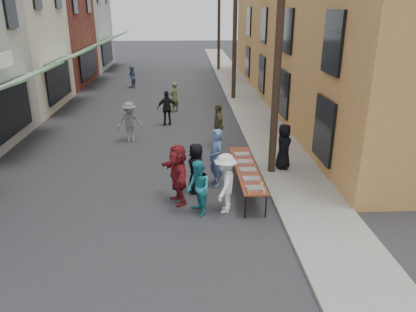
{
  "coord_description": "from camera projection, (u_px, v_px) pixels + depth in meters",
  "views": [
    {
      "loc": [
        1.34,
        -10.14,
        5.64
      ],
      "look_at": [
        1.96,
        1.42,
        1.3
      ],
      "focal_mm": 35.0,
      "sensor_mm": 36.0,
      "label": 1
    }
  ],
  "objects": [
    {
      "name": "ground",
      "position": [
        141.0,
        218.0,
        11.4
      ],
      "size": [
        120.0,
        120.0,
        0.0
      ],
      "primitive_type": "plane",
      "color": "#28282B",
      "rests_on": "ground"
    },
    {
      "name": "passerby_far",
      "position": [
        132.0,
        77.0,
        28.93
      ],
      "size": [
        0.92,
        0.95,
        1.54
      ],
      "primitive_type": "imported",
      "rotation": [
        0.0,
        0.0,
        5.36
      ],
      "color": "#476289",
      "rests_on": "ground"
    },
    {
      "name": "cup_stack",
      "position": [
        264.0,
        192.0,
        11.14
      ],
      "size": [
        0.08,
        0.08,
        0.12
      ],
      "primitive_type": "cylinder",
      "color": "tan",
      "rests_on": "serving_table"
    },
    {
      "name": "passerby_mid",
      "position": [
        167.0,
        108.0,
        19.9
      ],
      "size": [
        1.05,
        0.55,
        1.71
      ],
      "primitive_type": "imported",
      "rotation": [
        0.0,
        0.0,
        3.27
      ],
      "color": "black",
      "rests_on": "ground"
    },
    {
      "name": "condiment_jar_a",
      "position": [
        249.0,
        193.0,
        11.08
      ],
      "size": [
        0.07,
        0.07,
        0.08
      ],
      "primitive_type": "cylinder",
      "color": "#A57F26",
      "rests_on": "serving_table"
    },
    {
      "name": "guest_queue_back",
      "position": [
        178.0,
        174.0,
        12.01
      ],
      "size": [
        1.1,
        1.79,
        1.84
      ],
      "primitive_type": "imported",
      "rotation": [
        0.0,
        0.0,
        -1.22
      ],
      "color": "maroon",
      "rests_on": "ground"
    },
    {
      "name": "guest_front_d",
      "position": [
        225.0,
        183.0,
        11.49
      ],
      "size": [
        0.95,
        1.28,
        1.76
      ],
      "primitive_type": "imported",
      "rotation": [
        0.0,
        0.0,
        -1.86
      ],
      "color": "white",
      "rests_on": "ground"
    },
    {
      "name": "catering_tray_buns",
      "position": [
        248.0,
        170.0,
        12.63
      ],
      "size": [
        0.5,
        0.33,
        0.08
      ],
      "primitive_type": "cube",
      "color": "tan",
      "rests_on": "serving_table"
    },
    {
      "name": "utility_pole_near",
      "position": [
        279.0,
        43.0,
        12.84
      ],
      "size": [
        0.26,
        0.26,
        9.0
      ],
      "primitive_type": "cylinder",
      "color": "#2D2116",
      "rests_on": "ground"
    },
    {
      "name": "guest_front_a",
      "position": [
        196.0,
        168.0,
        12.73
      ],
      "size": [
        0.61,
        0.85,
        1.63
      ],
      "primitive_type": "imported",
      "rotation": [
        0.0,
        0.0,
        -1.45
      ],
      "color": "black",
      "rests_on": "ground"
    },
    {
      "name": "guest_front_c",
      "position": [
        198.0,
        188.0,
        11.36
      ],
      "size": [
        0.83,
        0.94,
        1.61
      ],
      "primitive_type": "imported",
      "rotation": [
        0.0,
        0.0,
        -1.24
      ],
      "color": "teal",
      "rests_on": "ground"
    },
    {
      "name": "guest_front_e",
      "position": [
        218.0,
        125.0,
        16.93
      ],
      "size": [
        0.57,
        1.12,
        1.83
      ],
      "primitive_type": "imported",
      "rotation": [
        0.0,
        0.0,
        -1.45
      ],
      "color": "brown",
      "rests_on": "ground"
    },
    {
      "name": "sidewalk",
      "position": [
        244.0,
        99.0,
        25.66
      ],
      "size": [
        2.2,
        60.0,
        0.1
      ],
      "primitive_type": "cube",
      "color": "gray",
      "rests_on": "ground"
    },
    {
      "name": "catering_tray_foil_b",
      "position": [
        251.0,
        179.0,
        11.98
      ],
      "size": [
        0.5,
        0.33,
        0.08
      ],
      "primitive_type": "cube",
      "color": "#B2B2B7",
      "rests_on": "serving_table"
    },
    {
      "name": "serving_table",
      "position": [
        246.0,
        169.0,
        12.94
      ],
      "size": [
        0.7,
        4.0,
        0.75
      ],
      "color": "brown",
      "rests_on": "ground"
    },
    {
      "name": "server",
      "position": [
        284.0,
        146.0,
        14.37
      ],
      "size": [
        0.8,
        0.94,
        1.64
      ],
      "primitive_type": "imported",
      "rotation": [
        0.0,
        0.0,
        1.16
      ],
      "color": "black",
      "rests_on": "sidewalk"
    },
    {
      "name": "condiment_jar_b",
      "position": [
        248.0,
        192.0,
        11.17
      ],
      "size": [
        0.07,
        0.07,
        0.08
      ],
      "primitive_type": "cylinder",
      "color": "#A57F26",
      "rests_on": "serving_table"
    },
    {
      "name": "guest_front_b",
      "position": [
        216.0,
        158.0,
        13.17
      ],
      "size": [
        0.68,
        0.82,
        1.92
      ],
      "primitive_type": "imported",
      "rotation": [
        0.0,
        0.0,
        -1.21
      ],
      "color": "#5570A5",
      "rests_on": "ground"
    },
    {
      "name": "utility_pole_far",
      "position": [
        219.0,
        18.0,
        35.28
      ],
      "size": [
        0.26,
        0.26,
        9.0
      ],
      "primitive_type": "cylinder",
      "color": "#2D2116",
      "rests_on": "ground"
    },
    {
      "name": "condiment_jar_c",
      "position": [
        248.0,
        190.0,
        11.27
      ],
      "size": [
        0.07,
        0.07,
        0.08
      ],
      "primitive_type": "cylinder",
      "color": "#A57F26",
      "rests_on": "serving_table"
    },
    {
      "name": "catering_tray_buns_end",
      "position": [
        242.0,
        155.0,
        13.94
      ],
      "size": [
        0.5,
        0.33,
        0.08
      ],
      "primitive_type": "cube",
      "color": "tan",
      "rests_on": "serving_table"
    },
    {
      "name": "passerby_left",
      "position": [
        130.0,
        122.0,
        17.57
      ],
      "size": [
        1.28,
        0.99,
        1.74
      ],
      "primitive_type": "imported",
      "rotation": [
        0.0,
        0.0,
        0.35
      ],
      "color": "slate",
      "rests_on": "ground"
    },
    {
      "name": "building_ochre",
      "position": [
        355.0,
        16.0,
        23.29
      ],
      "size": [
        10.0,
        28.0,
        10.0
      ],
      "primitive_type": "cube",
      "color": "#B17A3F",
      "rests_on": "ground"
    },
    {
      "name": "utility_pole_mid",
      "position": [
        235.0,
        25.0,
        24.06
      ],
      "size": [
        0.26,
        0.26,
        9.0
      ],
      "primitive_type": "cylinder",
      "color": "#2D2116",
      "rests_on": "ground"
    },
    {
      "name": "passerby_right",
      "position": [
        174.0,
        97.0,
        22.42
      ],
      "size": [
        0.69,
        0.72,
        1.65
      ],
      "primitive_type": "imported",
      "rotation": [
        0.0,
        0.0,
        4.02
      ],
      "color": "#57693C",
      "rests_on": "ground"
    },
    {
      "name": "catering_tray_foil_d",
      "position": [
        245.0,
        162.0,
        13.29
      ],
      "size": [
        0.5,
        0.33,
        0.08
      ],
      "primitive_type": "cube",
      "color": "#B2B2B7",
      "rests_on": "serving_table"
    },
    {
      "name": "catering_tray_sausage",
      "position": [
        255.0,
        189.0,
        11.37
      ],
      "size": [
        0.5,
        0.33,
        0.08
      ],
      "primitive_type": "cube",
      "color": "maroon",
      "rests_on": "serving_table"
    }
  ]
}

